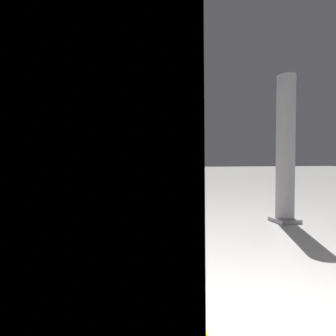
# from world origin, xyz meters

# --- Properties ---
(safety_line_strip) EXTENTS (0.36, 80.00, 0.01)m
(safety_line_strip) POSITION_xyz_m (-1.15, 10.00, 0.00)
(safety_line_strip) COLOR yellow
(safety_line_strip) RESTS_ON ground
(tactile_edge_band) EXTENTS (0.62, 80.00, 0.01)m
(tactile_edge_band) POSITION_xyz_m (-1.48, 10.00, 0.00)
(tactile_edge_band) COLOR slate
(tactile_edge_band) RESTS_ON ground
(high_speed_train) EXTENTS (2.94, 36.03, 4.97)m
(high_speed_train) POSITION_xyz_m (-3.26, 8.15, 2.51)
(high_speed_train) COLOR #38383D
(high_speed_train) RESTS_ON ground
(passenger_near) EXTENTS (0.52, 0.22, 1.67)m
(passenger_near) POSITION_xyz_m (-0.10, 13.74, 0.97)
(passenger_near) COLOR black
(passenger_near) RESTS_ON ground
(duffel_bag_near) EXTENTS (0.44, 0.26, 0.36)m
(duffel_bag_near) POSITION_xyz_m (0.22, 13.51, 0.15)
(duffel_bag_near) COLOR black
(duffel_bag_near) RESTS_ON ground
(platform_pillar) EXTENTS (0.56, 0.56, 3.60)m
(platform_pillar) POSITION_xyz_m (2.49, 4.61, 1.72)
(platform_pillar) COLOR gray
(platform_pillar) RESTS_ON ground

